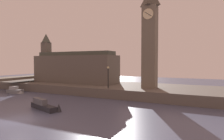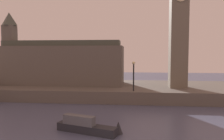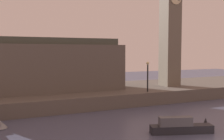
{
  "view_description": "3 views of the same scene",
  "coord_description": "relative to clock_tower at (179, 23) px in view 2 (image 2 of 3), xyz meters",
  "views": [
    {
      "loc": [
        16.85,
        -12.99,
        5.76
      ],
      "look_at": [
        3.29,
        14.85,
        4.46
      ],
      "focal_mm": 31.64,
      "sensor_mm": 36.0,
      "label": 1
    },
    {
      "loc": [
        2.66,
        -11.79,
        5.92
      ],
      "look_at": [
        0.1,
        14.07,
        4.05
      ],
      "focal_mm": 36.26,
      "sensor_mm": 36.0,
      "label": 2
    },
    {
      "loc": [
        -13.78,
        -11.22,
        6.18
      ],
      "look_at": [
        -1.41,
        16.15,
        4.09
      ],
      "focal_mm": 42.31,
      "sensor_mm": 36.0,
      "label": 3
    }
  ],
  "objects": [
    {
      "name": "parliament_hall",
      "position": [
        -16.51,
        1.92,
        -5.28
      ],
      "size": [
        17.77,
        5.62,
        10.52
      ],
      "color": "#5B544C",
      "rests_on": "far_embankment"
    },
    {
      "name": "far_embankment",
      "position": [
        -8.33,
        1.53,
        -9.14
      ],
      "size": [
        70.0,
        12.0,
        1.5
      ],
      "primitive_type": "cube",
      "color": "#5B544C",
      "rests_on": "ground"
    },
    {
      "name": "streetlamp",
      "position": [
        -5.75,
        -3.57,
        -6.16
      ],
      "size": [
        0.36,
        0.36,
        3.52
      ],
      "color": "black",
      "rests_on": "far_embankment"
    },
    {
      "name": "clock_tower",
      "position": [
        0.0,
        0.0,
        0.0
      ],
      "size": [
        2.39,
        2.44,
        16.25
      ],
      "color": "#6B6051",
      "rests_on": "far_embankment"
    },
    {
      "name": "boat_barge_dark",
      "position": [
        -8.91,
        -13.96,
        -9.42
      ],
      "size": [
        5.33,
        2.37,
        1.56
      ],
      "color": "#232328",
      "rests_on": "ground"
    }
  ]
}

